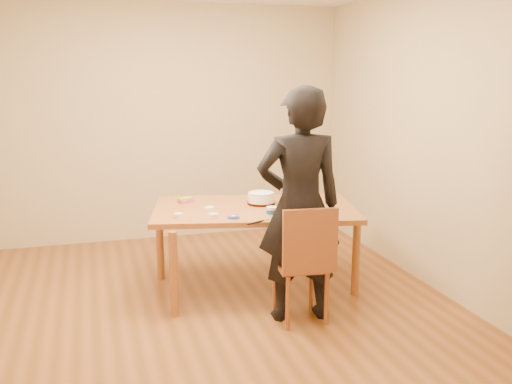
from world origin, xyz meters
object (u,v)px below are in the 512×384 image
object	(u,v)px
cake	(261,198)
person	(299,206)
cake_plate	(261,203)
dining_table	(254,209)
dining_chair	(301,265)

from	to	relation	value
cake	person	xyz separation A→B (m)	(0.06, -0.83, 0.11)
cake_plate	person	xyz separation A→B (m)	(0.06, -0.83, 0.16)
dining_table	person	distance (m)	0.77
dining_table	cake	xyz separation A→B (m)	(0.09, 0.10, 0.08)
dining_chair	cake	distance (m)	0.95
cake_plate	cake	xyz separation A→B (m)	(0.00, 0.00, 0.05)
dining_table	cake	size ratio (longest dim) A/B	7.33
dining_table	person	size ratio (longest dim) A/B	0.96
dining_chair	person	size ratio (longest dim) A/B	0.20
dining_table	cake_plate	bearing A→B (deg)	58.40
dining_table	dining_chair	world-z (taller)	dining_table
person	dining_chair	bearing A→B (deg)	95.98
person	cake	bearing A→B (deg)	-80.15
cake_plate	person	size ratio (longest dim) A/B	0.14
dining_table	cake_plate	distance (m)	0.14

